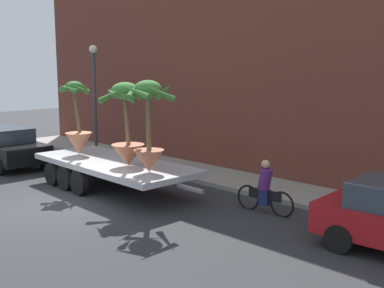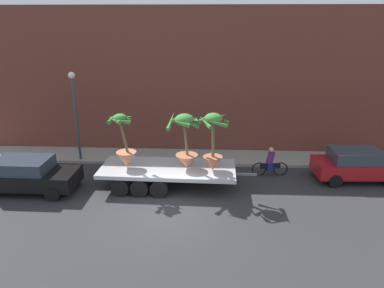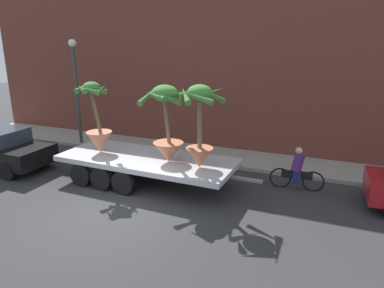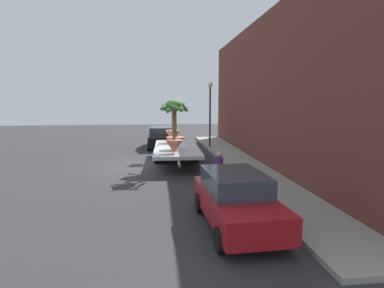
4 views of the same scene
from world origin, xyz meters
name	(u,v)px [view 2 (image 2 of 4)]	position (x,y,z in m)	size (l,w,h in m)	color
ground_plane	(167,213)	(0.00, 0.00, 0.00)	(60.00, 60.00, 0.00)	#2D2D30
sidewalk	(180,157)	(0.00, 6.10, 0.07)	(24.00, 2.20, 0.15)	gray
building_facade	(181,81)	(0.00, 7.80, 4.14)	(24.00, 1.20, 8.27)	brown
flatbed_trailer	(163,171)	(-0.48, 2.47, 0.78)	(7.34, 2.67, 0.98)	#B7BABF
potted_palm_rear	(213,142)	(1.87, 2.22, 2.34)	(1.45, 1.47, 2.70)	#B26647
potted_palm_middle	(186,142)	(0.62, 2.38, 2.25)	(1.51, 1.43, 2.61)	#B26647
potted_palm_front	(125,147)	(-2.19, 2.36, 1.99)	(1.21, 1.24, 2.58)	#C17251
cyclist	(270,163)	(4.78, 3.96, 0.67)	(1.84, 0.37, 1.54)	black
parked_car	(357,164)	(8.94, 3.63, 0.83)	(4.27, 2.01, 1.58)	maroon
trailing_car	(28,174)	(-6.59, 1.64, 0.83)	(4.41, 2.01, 1.58)	black
street_lamp	(75,105)	(-5.47, 5.30, 3.23)	(0.36, 0.36, 4.83)	#383D42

